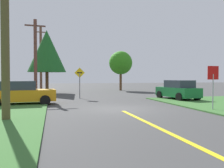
# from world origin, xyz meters

# --- Properties ---
(ground_plane) EXTENTS (120.00, 120.00, 0.00)m
(ground_plane) POSITION_xyz_m (0.00, 0.00, 0.00)
(ground_plane) COLOR #3E3E3E
(lane_stripe_center) EXTENTS (0.20, 14.00, 0.01)m
(lane_stripe_center) POSITION_xyz_m (0.00, -8.00, 0.01)
(lane_stripe_center) COLOR yellow
(lane_stripe_center) RESTS_ON ground
(stop_sign) EXTENTS (0.75, 0.13, 2.50)m
(stop_sign) POSITION_xyz_m (4.94, -2.00, 1.76)
(stop_sign) COLOR #9EA0A8
(stop_sign) RESTS_ON ground
(parked_car_near_building) EXTENTS (4.59, 2.36, 1.62)m
(parked_car_near_building) POSITION_xyz_m (-5.93, 3.64, 0.81)
(parked_car_near_building) COLOR orange
(parked_car_near_building) RESTS_ON ground
(car_on_crossroad) EXTENTS (2.44, 4.16, 1.62)m
(car_on_crossroad) POSITION_xyz_m (6.33, 4.42, 0.80)
(car_on_crossroad) COLOR #196B33
(car_on_crossroad) RESTS_ON ground
(utility_pole_near) EXTENTS (1.80, 0.35, 8.38)m
(utility_pole_near) POSITION_xyz_m (-5.74, -2.71, 4.28)
(utility_pole_near) COLOR brown
(utility_pole_near) RESTS_ON ground
(utility_pole_mid) EXTENTS (1.80, 0.32, 7.05)m
(utility_pole_mid) POSITION_xyz_m (-5.26, 9.11, 3.65)
(utility_pole_mid) COLOR brown
(utility_pole_mid) RESTS_ON ground
(utility_pole_far) EXTENTS (1.80, 0.33, 8.72)m
(utility_pole_far) POSITION_xyz_m (-5.29, 20.94, 4.45)
(utility_pole_far) COLOR brown
(utility_pole_far) RESTS_ON ground
(direction_sign) EXTENTS (0.90, 0.12, 2.71)m
(direction_sign) POSITION_xyz_m (-1.46, 7.63, 1.69)
(direction_sign) COLOR slate
(direction_sign) RESTS_ON ground
(oak_tree_left) EXTENTS (4.46, 4.46, 7.38)m
(oak_tree_left) POSITION_xyz_m (-4.40, 15.86, 4.92)
(oak_tree_left) COLOR brown
(oak_tree_left) RESTS_ON ground
(pine_tree_center) EXTENTS (3.26, 3.26, 5.51)m
(pine_tree_center) POSITION_xyz_m (5.54, 19.10, 3.86)
(pine_tree_center) COLOR brown
(pine_tree_center) RESTS_ON ground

